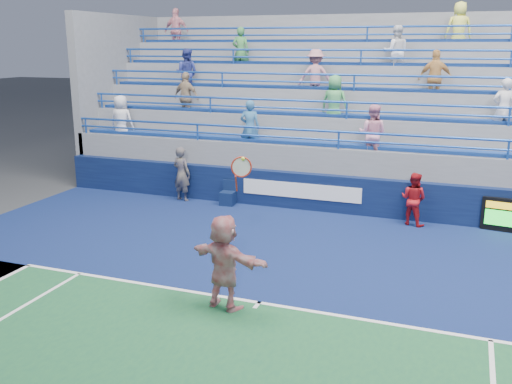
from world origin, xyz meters
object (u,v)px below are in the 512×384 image
at_px(tennis_player, 224,262).
at_px(line_judge, 182,174).
at_px(serve_speed_board, 508,216).
at_px(judge_chair, 228,197).
at_px(ball_girl, 413,199).

height_order(tennis_player, line_judge, tennis_player).
height_order(serve_speed_board, line_judge, line_judge).
bearing_deg(line_judge, serve_speed_board, -166.29).
relative_size(judge_chair, ball_girl, 0.52).
bearing_deg(ball_girl, line_judge, 19.78).
bearing_deg(serve_speed_board, tennis_player, -128.06).
distance_m(serve_speed_board, tennis_player, 8.42).
bearing_deg(serve_speed_board, judge_chair, -179.11).
relative_size(serve_speed_board, judge_chair, 1.74).
xyz_separation_m(judge_chair, ball_girl, (5.48, -0.08, 0.49)).
bearing_deg(judge_chair, serve_speed_board, 0.89).
bearing_deg(tennis_player, ball_girl, 66.50).
xyz_separation_m(judge_chair, tennis_player, (2.70, -6.49, 0.67)).
distance_m(tennis_player, line_judge, 7.75).
distance_m(judge_chair, line_judge, 1.68).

